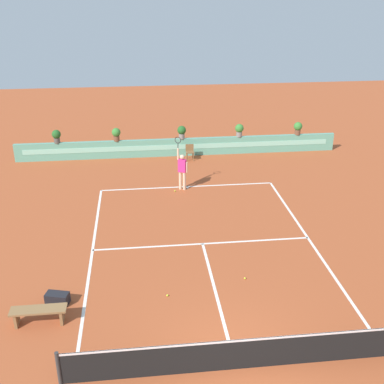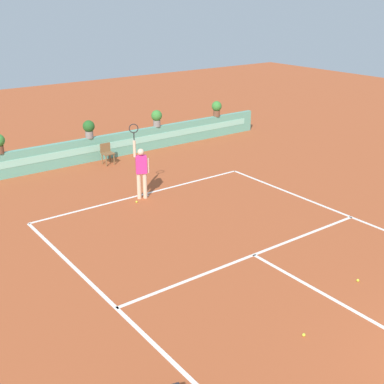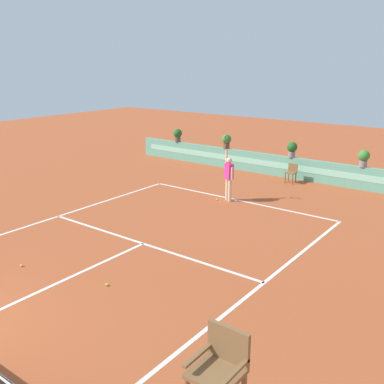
{
  "view_description": "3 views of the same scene",
  "coord_description": "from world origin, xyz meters",
  "px_view_note": "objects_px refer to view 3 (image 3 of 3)",
  "views": [
    {
      "loc": [
        -2.2,
        -9.2,
        9.17
      ],
      "look_at": [
        -0.11,
        9.01,
        1.0
      ],
      "focal_mm": 44.82,
      "sensor_mm": 36.0,
      "label": 1
    },
    {
      "loc": [
        -8.38,
        -2.16,
        6.41
      ],
      "look_at": [
        -0.11,
        9.01,
        1.0
      ],
      "focal_mm": 47.3,
      "sensor_mm": 36.0,
      "label": 2
    },
    {
      "loc": [
        8.66,
        -2.65,
        5.32
      ],
      "look_at": [
        -0.11,
        9.01,
        1.0
      ],
      "focal_mm": 41.5,
      "sensor_mm": 36.0,
      "label": 3
    }
  ],
  "objects_px": {
    "potted_plant_far_left": "(178,134)",
    "potted_plant_centre": "(292,148)",
    "tennis_ball_near_baseline": "(107,285)",
    "potted_plant_right": "(364,157)",
    "tennis_player": "(229,175)",
    "potted_plant_left": "(227,140)",
    "ball_kid_chair": "(291,172)",
    "tennis_ball_mid_court": "(21,265)",
    "tennis_ball_by_sideline": "(217,200)"
  },
  "relations": [
    {
      "from": "ball_kid_chair",
      "to": "tennis_ball_near_baseline",
      "type": "height_order",
      "value": "ball_kid_chair"
    },
    {
      "from": "tennis_ball_mid_court",
      "to": "tennis_ball_by_sideline",
      "type": "bearing_deg",
      "value": 83.63
    },
    {
      "from": "tennis_ball_by_sideline",
      "to": "potted_plant_far_left",
      "type": "height_order",
      "value": "potted_plant_far_left"
    },
    {
      "from": "tennis_ball_by_sideline",
      "to": "potted_plant_centre",
      "type": "xyz_separation_m",
      "value": [
        0.81,
        5.02,
        1.38
      ]
    },
    {
      "from": "potted_plant_left",
      "to": "potted_plant_far_left",
      "type": "bearing_deg",
      "value": 180.0
    },
    {
      "from": "tennis_player",
      "to": "potted_plant_right",
      "type": "relative_size",
      "value": 3.57
    },
    {
      "from": "ball_kid_chair",
      "to": "potted_plant_centre",
      "type": "height_order",
      "value": "potted_plant_centre"
    },
    {
      "from": "tennis_ball_near_baseline",
      "to": "potted_plant_left",
      "type": "relative_size",
      "value": 0.09
    },
    {
      "from": "potted_plant_right",
      "to": "tennis_player",
      "type": "bearing_deg",
      "value": -127.77
    },
    {
      "from": "tennis_ball_near_baseline",
      "to": "potted_plant_centre",
      "type": "distance_m",
      "value": 12.57
    },
    {
      "from": "potted_plant_centre",
      "to": "tennis_ball_by_sideline",
      "type": "bearing_deg",
      "value": -99.13
    },
    {
      "from": "potted_plant_right",
      "to": "ball_kid_chair",
      "type": "bearing_deg",
      "value": -165.79
    },
    {
      "from": "ball_kid_chair",
      "to": "potted_plant_right",
      "type": "bearing_deg",
      "value": 14.21
    },
    {
      "from": "tennis_player",
      "to": "potted_plant_left",
      "type": "relative_size",
      "value": 3.57
    },
    {
      "from": "potted_plant_far_left",
      "to": "potted_plant_centre",
      "type": "relative_size",
      "value": 1.0
    },
    {
      "from": "potted_plant_centre",
      "to": "potted_plant_left",
      "type": "relative_size",
      "value": 1.0
    },
    {
      "from": "potted_plant_far_left",
      "to": "potted_plant_centre",
      "type": "distance_m",
      "value": 6.82
    },
    {
      "from": "tennis_ball_mid_court",
      "to": "potted_plant_centre",
      "type": "relative_size",
      "value": 0.09
    },
    {
      "from": "potted_plant_centre",
      "to": "potted_plant_right",
      "type": "bearing_deg",
      "value": 0.0
    },
    {
      "from": "potted_plant_left",
      "to": "ball_kid_chair",
      "type": "bearing_deg",
      "value": -10.42
    },
    {
      "from": "potted_plant_right",
      "to": "tennis_ball_by_sideline",
      "type": "bearing_deg",
      "value": -129.04
    },
    {
      "from": "tennis_ball_near_baseline",
      "to": "tennis_player",
      "type": "bearing_deg",
      "value": 100.05
    },
    {
      "from": "ball_kid_chair",
      "to": "tennis_ball_mid_court",
      "type": "relative_size",
      "value": 12.5
    },
    {
      "from": "potted_plant_far_left",
      "to": "tennis_ball_mid_court",
      "type": "bearing_deg",
      "value": -68.72
    },
    {
      "from": "potted_plant_right",
      "to": "potted_plant_left",
      "type": "xyz_separation_m",
      "value": [
        -6.87,
        0.0,
        0.0
      ]
    },
    {
      "from": "tennis_player",
      "to": "potted_plant_right",
      "type": "xyz_separation_m",
      "value": [
        3.7,
        4.77,
        0.36
      ]
    },
    {
      "from": "tennis_ball_mid_court",
      "to": "tennis_ball_near_baseline",
      "type": "bearing_deg",
      "value": 13.85
    },
    {
      "from": "potted_plant_right",
      "to": "potted_plant_centre",
      "type": "height_order",
      "value": "same"
    },
    {
      "from": "ball_kid_chair",
      "to": "tennis_ball_by_sideline",
      "type": "height_order",
      "value": "ball_kid_chair"
    },
    {
      "from": "tennis_ball_mid_court",
      "to": "potted_plant_centre",
      "type": "distance_m",
      "value": 13.3
    },
    {
      "from": "ball_kid_chair",
      "to": "tennis_player",
      "type": "xyz_separation_m",
      "value": [
        -0.81,
        -4.04,
        0.57
      ]
    },
    {
      "from": "tennis_ball_near_baseline",
      "to": "tennis_ball_by_sideline",
      "type": "distance_m",
      "value": 7.64
    },
    {
      "from": "ball_kid_chair",
      "to": "tennis_ball_near_baseline",
      "type": "relative_size",
      "value": 12.5
    },
    {
      "from": "ball_kid_chair",
      "to": "potted_plant_right",
      "type": "height_order",
      "value": "potted_plant_right"
    },
    {
      "from": "tennis_ball_near_baseline",
      "to": "potted_plant_right",
      "type": "height_order",
      "value": "potted_plant_right"
    },
    {
      "from": "tennis_ball_mid_court",
      "to": "tennis_ball_by_sideline",
      "type": "xyz_separation_m",
      "value": [
        0.9,
        8.09,
        0.0
      ]
    },
    {
      "from": "tennis_ball_mid_court",
      "to": "tennis_ball_by_sideline",
      "type": "distance_m",
      "value": 8.15
    },
    {
      "from": "potted_plant_far_left",
      "to": "potted_plant_left",
      "type": "bearing_deg",
      "value": 0.0
    },
    {
      "from": "tennis_ball_near_baseline",
      "to": "tennis_ball_by_sideline",
      "type": "height_order",
      "value": "same"
    },
    {
      "from": "potted_plant_far_left",
      "to": "potted_plant_centre",
      "type": "bearing_deg",
      "value": 0.0
    },
    {
      "from": "potted_plant_right",
      "to": "potted_plant_left",
      "type": "bearing_deg",
      "value": 180.0
    },
    {
      "from": "tennis_ball_near_baseline",
      "to": "potted_plant_far_left",
      "type": "distance_m",
      "value": 14.74
    },
    {
      "from": "tennis_player",
      "to": "tennis_ball_mid_court",
      "type": "bearing_deg",
      "value": -98.69
    },
    {
      "from": "potted_plant_left",
      "to": "potted_plant_right",
      "type": "bearing_deg",
      "value": 0.0
    },
    {
      "from": "ball_kid_chair",
      "to": "tennis_ball_near_baseline",
      "type": "xyz_separation_m",
      "value": [
        0.55,
        -11.73,
        -0.44
      ]
    },
    {
      "from": "tennis_player",
      "to": "potted_plant_left",
      "type": "height_order",
      "value": "tennis_player"
    },
    {
      "from": "potted_plant_far_left",
      "to": "potted_plant_centre",
      "type": "height_order",
      "value": "same"
    },
    {
      "from": "tennis_ball_mid_court",
      "to": "potted_plant_far_left",
      "type": "distance_m",
      "value": 14.14
    },
    {
      "from": "tennis_ball_by_sideline",
      "to": "tennis_player",
      "type": "bearing_deg",
      "value": 33.44
    },
    {
      "from": "tennis_ball_by_sideline",
      "to": "tennis_ball_mid_court",
      "type": "bearing_deg",
      "value": -96.37
    }
  ]
}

